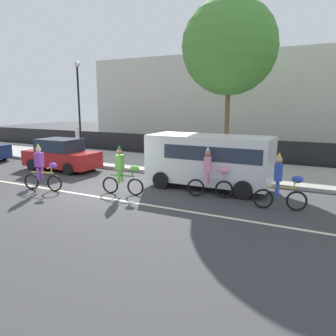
{
  "coord_description": "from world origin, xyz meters",
  "views": [
    {
      "loc": [
        8.24,
        -9.83,
        3.43
      ],
      "look_at": [
        2.55,
        1.2,
        1.0
      ],
      "focal_mm": 35.0,
      "sensor_mm": 36.0,
      "label": 1
    }
  ],
  "objects_px": {
    "parade_cyclist_cobalt": "(281,185)",
    "parked_van_white": "(211,158)",
    "street_lamp_post": "(78,95)",
    "parade_cyclist_purple": "(42,170)",
    "parade_cyclist_lime": "(123,173)",
    "parked_car_red": "(61,155)",
    "pedestrian_onlooker": "(78,138)",
    "parade_cyclist_pink": "(210,175)"
  },
  "relations": [
    {
      "from": "parade_cyclist_cobalt",
      "to": "parked_van_white",
      "type": "distance_m",
      "value": 3.46
    },
    {
      "from": "street_lamp_post",
      "to": "parade_cyclist_cobalt",
      "type": "bearing_deg",
      "value": -21.24
    },
    {
      "from": "street_lamp_post",
      "to": "parade_cyclist_purple",
      "type": "bearing_deg",
      "value": -58.69
    },
    {
      "from": "parade_cyclist_lime",
      "to": "street_lamp_post",
      "type": "relative_size",
      "value": 0.33
    },
    {
      "from": "parked_car_red",
      "to": "parade_cyclist_cobalt",
      "type": "bearing_deg",
      "value": -8.37
    },
    {
      "from": "parade_cyclist_purple",
      "to": "parked_car_red",
      "type": "distance_m",
      "value": 4.34
    },
    {
      "from": "parked_van_white",
      "to": "pedestrian_onlooker",
      "type": "height_order",
      "value": "parked_van_white"
    },
    {
      "from": "parade_cyclist_pink",
      "to": "parked_car_red",
      "type": "xyz_separation_m",
      "value": [
        -8.82,
        1.35,
        -0.06
      ]
    },
    {
      "from": "parade_cyclist_purple",
      "to": "parked_van_white",
      "type": "relative_size",
      "value": 0.38
    },
    {
      "from": "parked_van_white",
      "to": "pedestrian_onlooker",
      "type": "distance_m",
      "value": 13.42
    },
    {
      "from": "parked_car_red",
      "to": "parade_cyclist_pink",
      "type": "bearing_deg",
      "value": -8.72
    },
    {
      "from": "parked_car_red",
      "to": "street_lamp_post",
      "type": "distance_m",
      "value": 4.97
    },
    {
      "from": "parked_car_red",
      "to": "pedestrian_onlooker",
      "type": "distance_m",
      "value": 6.73
    },
    {
      "from": "parade_cyclist_pink",
      "to": "street_lamp_post",
      "type": "relative_size",
      "value": 0.33
    },
    {
      "from": "parked_car_red",
      "to": "street_lamp_post",
      "type": "xyz_separation_m",
      "value": [
        -1.69,
        3.4,
        3.21
      ]
    },
    {
      "from": "parade_cyclist_lime",
      "to": "parade_cyclist_cobalt",
      "type": "bearing_deg",
      "value": 8.69
    },
    {
      "from": "parade_cyclist_lime",
      "to": "parade_cyclist_cobalt",
      "type": "distance_m",
      "value": 5.72
    },
    {
      "from": "parked_car_red",
      "to": "street_lamp_post",
      "type": "relative_size",
      "value": 0.7
    },
    {
      "from": "pedestrian_onlooker",
      "to": "parade_cyclist_cobalt",
      "type": "bearing_deg",
      "value": -25.26
    },
    {
      "from": "parade_cyclist_purple",
      "to": "parked_car_red",
      "type": "bearing_deg",
      "value": 125.64
    },
    {
      "from": "parade_cyclist_pink",
      "to": "pedestrian_onlooker",
      "type": "relative_size",
      "value": 1.19
    },
    {
      "from": "parked_van_white",
      "to": "parade_cyclist_cobalt",
      "type": "bearing_deg",
      "value": -28.25
    },
    {
      "from": "parked_van_white",
      "to": "street_lamp_post",
      "type": "height_order",
      "value": "street_lamp_post"
    },
    {
      "from": "parade_cyclist_purple",
      "to": "parade_cyclist_cobalt",
      "type": "xyz_separation_m",
      "value": [
        8.84,
        1.85,
        0.0
      ]
    },
    {
      "from": "parked_car_red",
      "to": "pedestrian_onlooker",
      "type": "xyz_separation_m",
      "value": [
        -3.86,
        5.51,
        0.23
      ]
    },
    {
      "from": "parade_cyclist_pink",
      "to": "parade_cyclist_lime",
      "type": "bearing_deg",
      "value": -159.08
    },
    {
      "from": "parade_cyclist_lime",
      "to": "parked_van_white",
      "type": "xyz_separation_m",
      "value": [
        2.64,
        2.49,
        0.44
      ]
    },
    {
      "from": "parade_cyclist_pink",
      "to": "pedestrian_onlooker",
      "type": "xyz_separation_m",
      "value": [
        -12.67,
        6.87,
        0.17
      ]
    },
    {
      "from": "parade_cyclist_pink",
      "to": "parked_car_red",
      "type": "height_order",
      "value": "parade_cyclist_pink"
    },
    {
      "from": "parade_cyclist_cobalt",
      "to": "parked_car_red",
      "type": "xyz_separation_m",
      "value": [
        -11.37,
        1.67,
        -0.06
      ]
    },
    {
      "from": "parade_cyclist_cobalt",
      "to": "street_lamp_post",
      "type": "height_order",
      "value": "street_lamp_post"
    },
    {
      "from": "parade_cyclist_pink",
      "to": "parked_car_red",
      "type": "bearing_deg",
      "value": 171.28
    },
    {
      "from": "parade_cyclist_pink",
      "to": "pedestrian_onlooker",
      "type": "bearing_deg",
      "value": 151.55
    },
    {
      "from": "parked_car_red",
      "to": "pedestrian_onlooker",
      "type": "bearing_deg",
      "value": 124.97
    },
    {
      "from": "parade_cyclist_purple",
      "to": "pedestrian_onlooker",
      "type": "height_order",
      "value": "parade_cyclist_purple"
    },
    {
      "from": "parade_cyclist_purple",
      "to": "parade_cyclist_lime",
      "type": "relative_size",
      "value": 1.0
    },
    {
      "from": "parade_cyclist_pink",
      "to": "street_lamp_post",
      "type": "height_order",
      "value": "street_lamp_post"
    },
    {
      "from": "parade_cyclist_purple",
      "to": "pedestrian_onlooker",
      "type": "distance_m",
      "value": 11.07
    },
    {
      "from": "parade_cyclist_lime",
      "to": "parade_cyclist_cobalt",
      "type": "relative_size",
      "value": 1.0
    },
    {
      "from": "parked_van_white",
      "to": "parked_car_red",
      "type": "bearing_deg",
      "value": 179.66
    },
    {
      "from": "parked_car_red",
      "to": "pedestrian_onlooker",
      "type": "height_order",
      "value": "pedestrian_onlooker"
    },
    {
      "from": "parade_cyclist_cobalt",
      "to": "pedestrian_onlooker",
      "type": "xyz_separation_m",
      "value": [
        -15.23,
        7.19,
        0.17
      ]
    }
  ]
}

